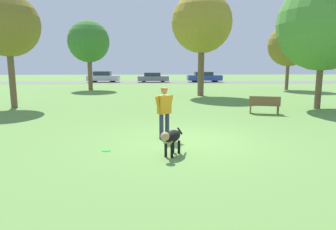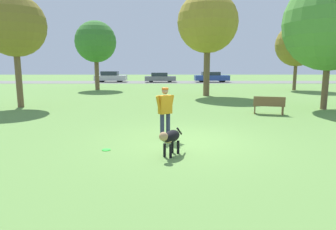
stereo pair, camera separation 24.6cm
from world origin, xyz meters
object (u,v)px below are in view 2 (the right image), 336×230
parked_car_silver (111,77)px  dog (170,137)px  tree_near_left (14,26)px  park_bench (269,105)px  parked_car_grey (160,78)px  tree_near_right (331,24)px  tree_far_left (96,42)px  tree_mid_center (208,23)px  parked_car_blue (212,77)px  tree_far_right (297,45)px  person (165,109)px  frisbee (106,150)px

parked_car_silver → dog: bearing=-75.5°
tree_near_left → park_bench: bearing=-11.1°
dog → parked_car_grey: parked_car_grey is taller
tree_near_right → tree_far_left: 19.10m
tree_near_left → tree_far_left: tree_far_left is taller
tree_mid_center → parked_car_blue: 18.12m
tree_far_right → dog: bearing=-120.3°
person → dog: (0.14, -1.78, -0.46)m
tree_mid_center → tree_near_left: bearing=-151.3°
tree_far_right → person: bearing=-123.0°
tree_near_right → tree_near_left: tree_near_right is taller
person → park_bench: person is taller
tree_near_right → tree_far_left: bearing=139.5°
tree_far_right → tree_near_left: bearing=-151.2°
tree_near_left → parked_car_grey: 24.43m
tree_far_right → parked_car_grey: size_ratio=1.45×
frisbee → park_bench: bearing=42.5°
tree_near_right → parked_car_grey: size_ratio=1.63×
parked_car_blue → tree_far_right: bearing=-67.3°
frisbee → tree_near_left: 11.30m
parked_car_silver → parked_car_grey: parked_car_silver is taller
tree_near_right → parked_car_silver: bearing=122.5°
dog → frisbee: dog is taller
tree_near_right → parked_car_blue: (-2.21, 24.14, -3.60)m
tree_mid_center → park_bench: bearing=-78.0°
frisbee → person: bearing=38.4°
tree_near_right → parked_car_grey: (-8.96, 23.97, -3.66)m
parked_car_blue → parked_car_grey: bearing=-180.0°
tree_far_left → person: bearing=-71.2°
person → parked_car_grey: person is taller
person → frisbee: person is taller
tree_mid_center → parked_car_blue: bearing=80.2°
tree_mid_center → parked_car_grey: 18.12m
parked_car_silver → tree_far_right: bearing=-32.5°
person → tree_near_left: (-7.90, 7.09, 3.35)m
tree_far_right → parked_car_grey: bearing=135.0°
dog → frisbee: bearing=-77.5°
person → frisbee: (-1.60, -1.27, -0.93)m
parked_car_grey → tree_mid_center: bearing=-79.1°
park_bench → parked_car_blue: bearing=-77.1°
tree_far_left → parked_car_blue: size_ratio=1.37×
tree_mid_center → parked_car_grey: bearing=102.5°
dog → tree_mid_center: size_ratio=0.14×
tree_near_left → tree_far_left: 11.60m
tree_near_right → park_bench: (-3.39, -1.59, -3.82)m
tree_near_right → park_bench: 5.35m
tree_far_left → tree_mid_center: bearing=-30.7°
person → parked_car_grey: bearing=58.8°
tree_far_right → parked_car_grey: 17.79m
frisbee → parked_car_grey: 31.44m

